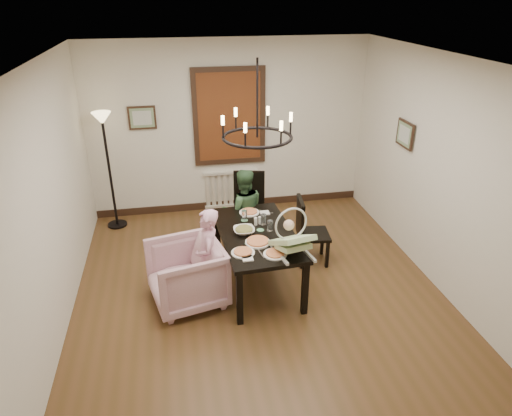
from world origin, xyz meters
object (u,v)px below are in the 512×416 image
object	(u,v)px
baby_bouncer	(292,238)
armchair	(186,274)
chair_far	(249,209)
chair_right	(313,231)
drinking_glass	(270,226)
elderly_woman	(209,265)
seated_man	(243,218)
floor_lamp	(110,173)
dining_table	(257,238)

from	to	relation	value
baby_bouncer	armchair	bearing A→B (deg)	153.40
chair_far	chair_right	xyz separation A→B (m)	(0.76, -0.76, -0.04)
chair_far	drinking_glass	bearing A→B (deg)	-73.76
elderly_woman	seated_man	size ratio (longest dim) A/B	0.98
chair_right	armchair	size ratio (longest dim) A/B	1.13
armchair	floor_lamp	world-z (taller)	floor_lamp
chair_right	armchair	distance (m)	1.85
seated_man	drinking_glass	world-z (taller)	seated_man
dining_table	floor_lamp	xyz separation A→B (m)	(-1.91, 1.98, 0.25)
dining_table	chair_right	world-z (taller)	chair_right
floor_lamp	drinking_glass	bearing A→B (deg)	-43.38
baby_bouncer	drinking_glass	size ratio (longest dim) A/B	4.17
seated_man	drinking_glass	size ratio (longest dim) A/B	7.52
armchair	baby_bouncer	world-z (taller)	baby_bouncer
floor_lamp	chair_right	bearing A→B (deg)	-30.23
chair_far	armchair	xyz separation A→B (m)	(-0.99, -1.35, -0.14)
elderly_woman	seated_man	world-z (taller)	seated_man
drinking_glass	baby_bouncer	bearing A→B (deg)	-77.16
armchair	dining_table	bearing A→B (deg)	91.00
dining_table	chair_far	world-z (taller)	chair_far
drinking_glass	floor_lamp	xyz separation A→B (m)	(-2.07, 1.96, 0.09)
drinking_glass	floor_lamp	bearing A→B (deg)	136.62
dining_table	seated_man	world-z (taller)	seated_man
chair_far	seated_man	distance (m)	0.30
elderly_woman	floor_lamp	world-z (taller)	floor_lamp
seated_man	drinking_glass	bearing A→B (deg)	101.89
chair_right	armchair	xyz separation A→B (m)	(-1.75, -0.59, -0.09)
baby_bouncer	floor_lamp	xyz separation A→B (m)	(-2.20, 2.52, -0.03)
elderly_woman	drinking_glass	xyz separation A→B (m)	(0.80, 0.27, 0.30)
chair_right	drinking_glass	size ratio (longest dim) A/B	6.99
baby_bouncer	dining_table	bearing A→B (deg)	106.70
elderly_woman	chair_right	bearing A→B (deg)	115.92
dining_table	chair_right	distance (m)	0.94
dining_table	drinking_glass	size ratio (longest dim) A/B	11.83
seated_man	dining_table	bearing A→B (deg)	90.94
elderly_woman	baby_bouncer	distance (m)	1.05
drinking_glass	dining_table	bearing A→B (deg)	-173.73
armchair	baby_bouncer	size ratio (longest dim) A/B	1.48
dining_table	floor_lamp	distance (m)	2.76
elderly_woman	baby_bouncer	xyz separation A→B (m)	(0.92, -0.29, 0.42)
elderly_woman	drinking_glass	world-z (taller)	elderly_woman
drinking_glass	floor_lamp	distance (m)	2.86
seated_man	baby_bouncer	bearing A→B (deg)	101.72
chair_right	baby_bouncer	xyz separation A→B (m)	(-0.56, -0.91, 0.45)
chair_right	drinking_glass	xyz separation A→B (m)	(-0.69, -0.35, 0.33)
dining_table	elderly_woman	distance (m)	0.70
armchair	baby_bouncer	bearing A→B (deg)	62.06
chair_far	baby_bouncer	distance (m)	1.73
armchair	baby_bouncer	xyz separation A→B (m)	(1.19, -0.32, 0.54)
dining_table	seated_man	bearing A→B (deg)	89.13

